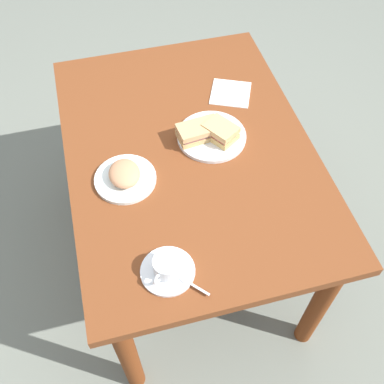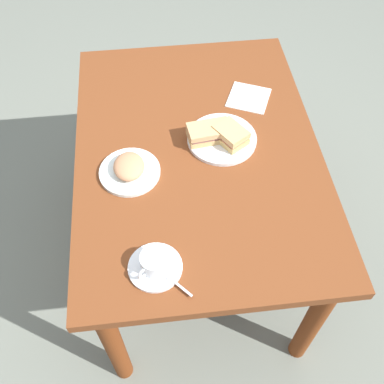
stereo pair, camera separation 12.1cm
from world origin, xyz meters
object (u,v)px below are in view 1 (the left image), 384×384
(sandwich_plate, at_px, (212,136))
(dining_table, at_px, (189,167))
(sandwich_front, at_px, (221,132))
(side_plate, at_px, (125,179))
(spoon, at_px, (190,283))
(napkin, at_px, (231,93))
(coffee_saucer, at_px, (168,271))
(coffee_cup, at_px, (167,266))
(sandwich_back, at_px, (199,131))

(sandwich_plate, bearing_deg, dining_table, 107.30)
(sandwich_front, height_order, side_plate, sandwich_front)
(spoon, bearing_deg, sandwich_plate, -22.27)
(sandwich_plate, xyz_separation_m, spoon, (-0.54, 0.22, 0.01))
(dining_table, xyz_separation_m, side_plate, (-0.09, 0.24, 0.11))
(sandwich_plate, height_order, napkin, sandwich_plate)
(coffee_saucer, bearing_deg, dining_table, -21.76)
(spoon, xyz_separation_m, napkin, (0.74, -0.36, -0.01))
(coffee_cup, bearing_deg, napkin, -30.75)
(dining_table, relative_size, spoon, 14.96)
(sandwich_front, bearing_deg, coffee_saucer, 147.19)
(napkin, bearing_deg, dining_table, 135.94)
(coffee_cup, height_order, side_plate, coffee_cup)
(coffee_saucer, bearing_deg, napkin, -30.72)
(coffee_saucer, height_order, spoon, spoon)
(coffee_saucer, relative_size, side_plate, 0.77)
(coffee_saucer, distance_m, side_plate, 0.37)
(sandwich_front, height_order, coffee_cup, sandwich_front)
(sandwich_front, height_order, spoon, sandwich_front)
(sandwich_front, bearing_deg, sandwich_plate, 55.44)
(coffee_saucer, xyz_separation_m, napkin, (0.69, -0.41, -0.00))
(sandwich_plate, distance_m, coffee_saucer, 0.55)
(dining_table, bearing_deg, sandwich_back, -52.99)
(sandwich_back, xyz_separation_m, coffee_cup, (-0.49, 0.23, -0.00))
(dining_table, height_order, coffee_cup, coffee_cup)
(dining_table, relative_size, coffee_saucer, 7.54)
(sandwich_front, bearing_deg, dining_table, 94.81)
(dining_table, distance_m, side_plate, 0.28)
(spoon, distance_m, side_plate, 0.44)
(coffee_saucer, distance_m, napkin, 0.80)
(sandwich_back, relative_size, side_plate, 0.76)
(side_plate, bearing_deg, napkin, -55.55)
(coffee_saucer, relative_size, napkin, 1.07)
(dining_table, bearing_deg, spoon, 165.76)
(coffee_cup, relative_size, spoon, 1.15)
(coffee_cup, bearing_deg, coffee_saucer, -47.27)
(sandwich_plate, xyz_separation_m, sandwich_front, (-0.02, -0.03, 0.03))
(sandwich_front, xyz_separation_m, napkin, (0.23, -0.11, -0.04))
(coffee_cup, height_order, spoon, coffee_cup)
(sandwich_plate, xyz_separation_m, napkin, (0.21, -0.14, -0.01))
(coffee_cup, bearing_deg, spoon, -136.19)
(coffee_cup, relative_size, napkin, 0.62)
(spoon, relative_size, side_plate, 0.39)
(sandwich_plate, distance_m, coffee_cup, 0.55)
(sandwich_front, xyz_separation_m, sandwich_back, (0.02, 0.07, -0.00))
(dining_table, xyz_separation_m, napkin, (0.24, -0.23, 0.11))
(dining_table, distance_m, coffee_cup, 0.51)
(dining_table, distance_m, coffee_saucer, 0.50)
(sandwich_back, distance_m, napkin, 0.28)
(spoon, bearing_deg, sandwich_front, -25.44)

